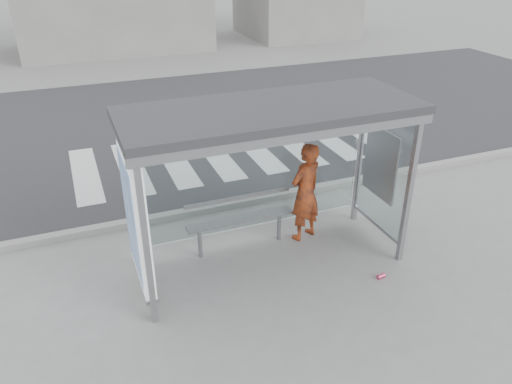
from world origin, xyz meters
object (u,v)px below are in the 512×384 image
(soda_can, at_px, (381,276))
(bus_shelter, at_px, (245,151))
(bench, at_px, (240,219))
(person, at_px, (305,192))

(soda_can, bearing_deg, bus_shelter, 148.99)
(bench, bearing_deg, bus_shelter, -99.09)
(person, relative_size, soda_can, 13.21)
(bus_shelter, height_order, person, bus_shelter)
(person, bearing_deg, soda_can, 90.59)
(bench, relative_size, soda_can, 13.65)
(soda_can, bearing_deg, person, 111.34)
(bus_shelter, bearing_deg, person, 19.18)
(person, distance_m, soda_can, 1.83)
(person, xyz_separation_m, bench, (-1.14, 0.09, -0.32))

